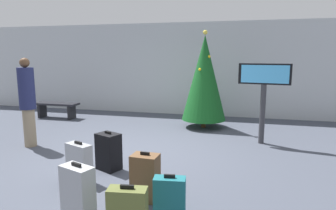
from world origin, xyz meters
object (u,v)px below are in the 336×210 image
Objects in this scene: waiting_bench at (56,107)px; suitcase_2 at (145,177)px; suitcase_4 at (78,197)px; suitcase_5 at (79,162)px; traveller_0 at (27,100)px; suitcase_1 at (170,198)px; flight_info_kiosk at (264,86)px; holiday_tree at (204,78)px; suitcase_3 at (109,152)px.

suitcase_2 is (4.38, -4.37, -0.04)m from waiting_bench.
suitcase_5 is (-0.66, 1.13, -0.06)m from suitcase_4.
traveller_0 is 2.48× the size of suitcase_4.
traveller_0 is 3.42× the size of suitcase_1.
flight_info_kiosk is 2.63× the size of suitcase_2.
holiday_tree is 3.87× the size of suitcase_3.
waiting_bench is at bearing 126.76° from suitcase_4.
traveller_0 is 2.81× the size of suitcase_2.
holiday_tree reaches higher than flight_info_kiosk.
waiting_bench is (-4.60, 0.08, -0.98)m from holiday_tree.
suitcase_4 is at bearing -59.62° from suitcase_5.
suitcase_5 is (-1.19, 0.33, -0.02)m from suitcase_2.
suitcase_4 reaches higher than suitcase_1.
traveller_0 is at bearing 150.36° from suitcase_1.
suitcase_1 is at bearing -41.01° from suitcase_2.
holiday_tree is at bearing 87.12° from suitcase_2.
traveller_0 is (1.22, -2.70, 0.64)m from waiting_bench.
waiting_bench is at bearing 135.43° from suitcase_1.
suitcase_1 is (0.21, -4.66, -1.08)m from holiday_tree.
suitcase_2 is at bearing -92.88° from holiday_tree.
flight_info_kiosk is at bearing 60.86° from suitcase_4.
suitcase_3 is at bearing 104.31° from suitcase_4.
flight_info_kiosk is 3.20× the size of suitcase_1.
holiday_tree is 3.40× the size of suitcase_4.
suitcase_1 is 1.05m from suitcase_4.
suitcase_4 is (-0.96, -0.42, 0.10)m from suitcase_1.
suitcase_5 is (-0.24, -0.54, -0.02)m from suitcase_3.
waiting_bench is 0.74× the size of traveller_0.
suitcase_5 is (3.19, -4.03, -0.06)m from waiting_bench.
suitcase_1 is at bearing -109.36° from flight_info_kiosk.
suitcase_2 is at bearing -42.57° from suitcase_3.
flight_info_kiosk is 4.57m from suitcase_4.
traveller_0 reaches higher than suitcase_4.
suitcase_5 is at bearing 120.38° from suitcase_4.
suitcase_2 reaches higher than waiting_bench.
suitcase_4 is (-0.74, -5.08, -0.98)m from holiday_tree.
holiday_tree is 4.79m from suitcase_1.
suitcase_5 is at bearing -109.56° from holiday_tree.
traveller_0 reaches higher than suitcase_2.
flight_info_kiosk is at bearing 62.04° from suitcase_2.
suitcase_3 is at bearing -108.92° from holiday_tree.
suitcase_2 is 1.23m from suitcase_5.
suitcase_4 reaches higher than suitcase_5.
traveller_0 is at bearing 152.16° from suitcase_2.
holiday_tree is 1.84× the size of waiting_bench.
suitcase_1 is 0.83× the size of suitcase_3.
holiday_tree is 4.28m from traveller_0.
suitcase_1 reaches higher than waiting_bench.
flight_info_kiosk is 6.23m from waiting_bench.
suitcase_1 is (-1.23, -3.49, -1.01)m from flight_info_kiosk.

